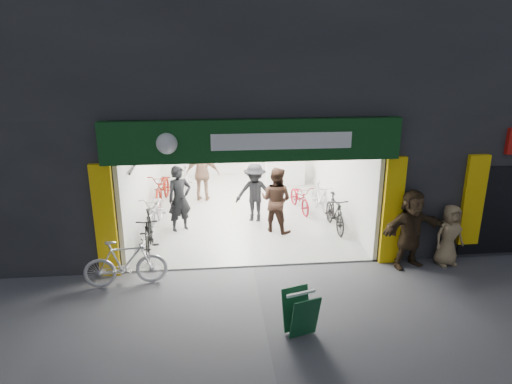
{
  "coord_description": "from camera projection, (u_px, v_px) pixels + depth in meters",
  "views": [
    {
      "loc": [
        -0.9,
        -9.62,
        4.99
      ],
      "look_at": [
        0.22,
        1.5,
        1.37
      ],
      "focal_mm": 32.0,
      "sensor_mm": 36.0,
      "label": 1
    }
  ],
  "objects": [
    {
      "name": "ground",
      "position": [
        253.0,
        267.0,
        10.73
      ],
      "size": [
        60.0,
        60.0,
        0.0
      ],
      "primitive_type": "plane",
      "color": "#56565B",
      "rests_on": "ground"
    },
    {
      "name": "bike_right_back",
      "position": [
        321.0,
        198.0,
        14.01
      ],
      "size": [
        0.65,
        1.65,
        0.97
      ],
      "primitive_type": "imported",
      "rotation": [
        0.0,
        0.0,
        0.13
      ],
      "color": "silver",
      "rests_on": "ground"
    },
    {
      "name": "customer_b",
      "position": [
        276.0,
        200.0,
        12.49
      ],
      "size": [
        1.14,
        1.08,
        1.85
      ],
      "primitive_type": "imported",
      "rotation": [
        0.0,
        0.0,
        2.55
      ],
      "color": "#331F17",
      "rests_on": "ground"
    },
    {
      "name": "bike_left_midfront",
      "position": [
        149.0,
        233.0,
        11.29
      ],
      "size": [
        0.61,
        1.8,
        1.07
      ],
      "primitive_type": "imported",
      "rotation": [
        0.0,
        0.0,
        0.06
      ],
      "color": "black",
      "rests_on": "ground"
    },
    {
      "name": "bike_left_back",
      "position": [
        186.0,
        173.0,
        16.32
      ],
      "size": [
        0.6,
        2.0,
        1.2
      ],
      "primitive_type": "imported",
      "rotation": [
        0.0,
        0.0,
        0.02
      ],
      "color": "silver",
      "rests_on": "ground"
    },
    {
      "name": "building",
      "position": [
        267.0,
        67.0,
        14.21
      ],
      "size": [
        17.0,
        10.27,
        8.0
      ],
      "color": "#232326",
      "rests_on": "ground"
    },
    {
      "name": "pedestrian_near",
      "position": [
        449.0,
        235.0,
        10.65
      ],
      "size": [
        0.8,
        0.6,
        1.49
      ],
      "primitive_type": "imported",
      "rotation": [
        0.0,
        0.0,
        0.19
      ],
      "color": "#967C57",
      "rests_on": "ground"
    },
    {
      "name": "parked_bike",
      "position": [
        125.0,
        263.0,
        9.77
      ],
      "size": [
        1.81,
        0.68,
        1.06
      ],
      "primitive_type": "imported",
      "rotation": [
        0.0,
        0.0,
        1.68
      ],
      "color": "silver",
      "rests_on": "ground"
    },
    {
      "name": "customer_a",
      "position": [
        180.0,
        199.0,
        12.52
      ],
      "size": [
        0.81,
        0.71,
        1.87
      ],
      "primitive_type": "imported",
      "rotation": [
        0.0,
        0.0,
        0.47
      ],
      "color": "black",
      "rests_on": "ground"
    },
    {
      "name": "bike_right_mid",
      "position": [
        300.0,
        198.0,
        14.24
      ],
      "size": [
        0.8,
        1.72,
        0.87
      ],
      "primitive_type": "imported",
      "rotation": [
        0.0,
        0.0,
        0.14
      ],
      "color": "maroon",
      "rests_on": "ground"
    },
    {
      "name": "bike_right_front",
      "position": [
        335.0,
        213.0,
        12.75
      ],
      "size": [
        0.52,
        1.71,
        1.02
      ],
      "primitive_type": "imported",
      "rotation": [
        0.0,
        0.0,
        0.02
      ],
      "color": "black",
      "rests_on": "ground"
    },
    {
      "name": "bike_left_midback",
      "position": [
        163.0,
        188.0,
        14.83
      ],
      "size": [
        0.9,
        2.12,
        1.08
      ],
      "primitive_type": "imported",
      "rotation": [
        0.0,
        0.0,
        -0.09
      ],
      "color": "maroon",
      "rests_on": "ground"
    },
    {
      "name": "bike_left_front",
      "position": [
        156.0,
        211.0,
        12.85
      ],
      "size": [
        0.82,
        2.01,
        1.03
      ],
      "primitive_type": "imported",
      "rotation": [
        0.0,
        0.0,
        -0.07
      ],
      "color": "#AFAEB3",
      "rests_on": "ground"
    },
    {
      "name": "pedestrian_far",
      "position": [
        411.0,
        229.0,
        10.5
      ],
      "size": [
        1.83,
        1.02,
        1.88
      ],
      "primitive_type": "imported",
      "rotation": [
        0.0,
        0.0,
        0.28
      ],
      "color": "#3D2C1B",
      "rests_on": "ground"
    },
    {
      "name": "customer_c",
      "position": [
        255.0,
        193.0,
        13.21
      ],
      "size": [
        1.28,
        0.98,
        1.76
      ],
      "primitive_type": "imported",
      "rotation": [
        0.0,
        0.0,
        -0.32
      ],
      "color": "black",
      "rests_on": "ground"
    },
    {
      "name": "customer_d",
      "position": [
        203.0,
        174.0,
        14.96
      ],
      "size": [
        1.17,
        0.62,
        1.9
      ],
      "primitive_type": "imported",
      "rotation": [
        0.0,
        0.0,
        2.99
      ],
      "color": "#946E56",
      "rests_on": "ground"
    },
    {
      "name": "sandwich_board",
      "position": [
        300.0,
        312.0,
        8.12
      ],
      "size": [
        0.66,
        0.67,
        0.82
      ],
      "rotation": [
        0.0,
        0.0,
        0.29
      ],
      "color": "#104123",
      "rests_on": "ground"
    }
  ]
}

